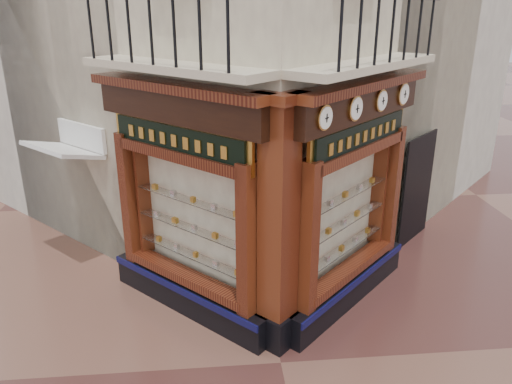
{
  "coord_description": "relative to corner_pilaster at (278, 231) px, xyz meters",
  "views": [
    {
      "loc": [
        -0.95,
        -6.07,
        5.05
      ],
      "look_at": [
        -0.19,
        2.0,
        2.01
      ],
      "focal_mm": 35.0,
      "sensor_mm": 36.0,
      "label": 1
    }
  ],
  "objects": [
    {
      "name": "ground",
      "position": [
        0.0,
        -0.5,
        -1.95
      ],
      "size": [
        80.0,
        80.0,
        0.0
      ],
      "primitive_type": "plane",
      "color": "#482521",
      "rests_on": "ground"
    },
    {
      "name": "shopfront_left",
      "position": [
        -1.41,
        1.07,
        0.03
      ],
      "size": [
        2.86,
        2.86,
        3.98
      ],
      "rotation": [
        0.0,
        0.0,
        2.36
      ],
      "color": "black",
      "rests_on": "ground"
    },
    {
      "name": "shopfront_right",
      "position": [
        1.41,
        1.07,
        0.03
      ],
      "size": [
        2.86,
        2.86,
        3.98
      ],
      "rotation": [
        0.0,
        0.0,
        0.79
      ],
      "color": "black",
      "rests_on": "ground"
    },
    {
      "name": "corner_pilaster",
      "position": [
        0.0,
        0.0,
        0.0
      ],
      "size": [
        0.85,
        0.85,
        3.98
      ],
      "rotation": [
        0.0,
        0.0,
        0.79
      ],
      "color": "black",
      "rests_on": "ground"
    },
    {
      "name": "balcony",
      "position": [
        0.0,
        0.99,
        2.27
      ],
      "size": [
        5.94,
        2.97,
        1.03
      ],
      "color": "beige",
      "rests_on": "ground"
    },
    {
      "name": "clock_a",
      "position": [
        0.61,
        0.01,
        1.67
      ],
      "size": [
        0.29,
        0.29,
        0.36
      ],
      "rotation": [
        0.0,
        0.0,
        0.79
      ],
      "color": "#AF803A",
      "rests_on": "ground"
    },
    {
      "name": "clock_b",
      "position": [
        1.21,
        0.6,
        1.67
      ],
      "size": [
        0.31,
        0.31,
        0.38
      ],
      "rotation": [
        0.0,
        0.0,
        0.79
      ],
      "color": "#AF803A",
      "rests_on": "ground"
    },
    {
      "name": "clock_c",
      "position": [
        1.8,
        1.2,
        1.67
      ],
      "size": [
        0.29,
        0.29,
        0.36
      ],
      "rotation": [
        0.0,
        0.0,
        0.79
      ],
      "color": "#AF803A",
      "rests_on": "ground"
    },
    {
      "name": "clock_d",
      "position": [
        2.39,
        1.78,
        1.67
      ],
      "size": [
        0.32,
        0.32,
        0.4
      ],
      "rotation": [
        0.0,
        0.0,
        0.79
      ],
      "color": "#AF803A",
      "rests_on": "ground"
    },
    {
      "name": "awning",
      "position": [
        -3.83,
        3.13,
        -1.95
      ],
      "size": [
        1.75,
        1.75,
        0.31
      ],
      "primitive_type": null,
      "rotation": [
        0.25,
        0.0,
        2.36
      ],
      "color": "white",
      "rests_on": "ground"
    },
    {
      "name": "signboard_left",
      "position": [
        -1.46,
        1.01,
        1.15
      ],
      "size": [
        2.2,
        2.2,
        0.59
      ],
      "rotation": [
        0.0,
        0.0,
        2.36
      ],
      "color": "gold",
      "rests_on": "ground"
    },
    {
      "name": "signboard_right",
      "position": [
        1.46,
        1.01,
        1.15
      ],
      "size": [
        2.15,
        2.15,
        0.58
      ],
      "rotation": [
        0.0,
        0.0,
        0.79
      ],
      "color": "gold",
      "rests_on": "ground"
    }
  ]
}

